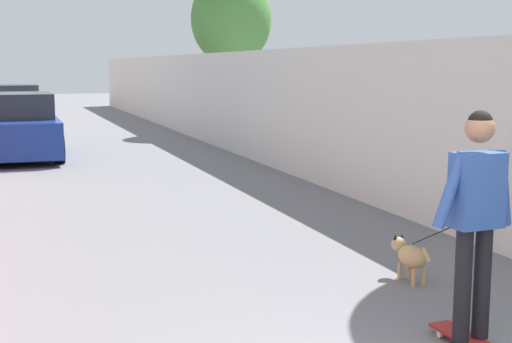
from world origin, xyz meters
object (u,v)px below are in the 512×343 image
at_px(person_skateboarder, 476,207).
at_px(car_near, 20,128).
at_px(dog, 410,255).
at_px(skateboard, 470,341).
at_px(tree_right_far, 231,20).
at_px(car_far, 15,109).

bearing_deg(person_skateboarder, car_near, 12.95).
bearing_deg(dog, skateboard, 163.61).
distance_m(skateboard, person_skateboarder, 1.05).
distance_m(person_skateboarder, dog, 1.92).
relative_size(dog, car_near, 0.50).
height_order(dog, car_near, car_near).
bearing_deg(tree_right_far, skateboard, 168.30).
bearing_deg(car_near, skateboard, -167.05).
bearing_deg(car_near, car_far, 0.00).
distance_m(dog, car_far, 19.53).
bearing_deg(skateboard, car_far, 8.21).
height_order(tree_right_far, skateboard, tree_right_far).
relative_size(person_skateboarder, dog, 0.90).
relative_size(tree_right_far, skateboard, 6.34).
xyz_separation_m(skateboard, person_skateboarder, (0.00, 0.00, 1.05)).
xyz_separation_m(tree_right_far, car_near, (-4.53, 6.66, -2.91)).
relative_size(person_skateboarder, car_near, 0.45).
height_order(car_near, car_far, same).
height_order(tree_right_far, dog, tree_right_far).
xyz_separation_m(dog, car_far, (19.21, 3.50, 0.44)).
relative_size(skateboard, person_skateboarder, 0.46).
distance_m(tree_right_far, car_near, 8.56).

